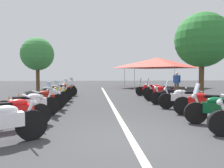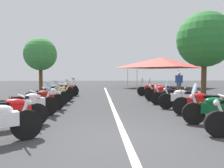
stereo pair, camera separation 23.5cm
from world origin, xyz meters
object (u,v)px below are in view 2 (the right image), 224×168
(motorcycle_right_row_5, at_px, (164,93))
(event_tent, at_px, (161,63))
(traffic_cone_0, at_px, (9,103))
(motorcycle_right_row_4, at_px, (172,96))
(motorcycle_right_row_2, at_px, (203,103))
(motorcycle_left_row_4, at_px, (48,96))
(motorcycle_right_row_6, at_px, (160,91))
(motorcycle_right_row_1, at_px, (220,109))
(motorcycle_left_row_5, at_px, (56,93))
(motorcycle_left_row_2, at_px, (28,104))
(motorcycle_left_row_3, at_px, (40,100))
(traffic_cone_2, at_px, (20,100))
(roadside_tree_0, at_px, (205,40))
(motorcycle_right_row_7, at_px, (152,89))
(motorcycle_left_row_1, at_px, (9,112))
(roadside_tree_1, at_px, (40,54))
(motorcycle_left_row_8, at_px, (66,88))
(motorcycle_left_row_7, at_px, (65,90))
(motorcycle_left_row_6, at_px, (58,91))
(bystander_1, at_px, (179,82))
(motorcycle_right_row_3, at_px, (184,98))

(motorcycle_right_row_5, bearing_deg, event_tent, -87.48)
(traffic_cone_0, bearing_deg, motorcycle_right_row_5, -72.90)
(motorcycle_right_row_4, bearing_deg, event_tent, -84.60)
(motorcycle_right_row_2, xyz_separation_m, traffic_cone_0, (1.84, 7.29, -0.17))
(motorcycle_left_row_4, bearing_deg, motorcycle_right_row_6, -15.33)
(motorcycle_right_row_1, bearing_deg, motorcycle_right_row_5, -75.70)
(motorcycle_left_row_5, relative_size, event_tent, 0.25)
(motorcycle_left_row_2, xyz_separation_m, motorcycle_left_row_3, (1.25, -0.04, -0.00))
(motorcycle_left_row_5, distance_m, traffic_cone_2, 1.91)
(roadside_tree_0, bearing_deg, motorcycle_left_row_5, 101.53)
(motorcycle_right_row_7, bearing_deg, traffic_cone_0, 52.62)
(motorcycle_right_row_1, height_order, motorcycle_right_row_5, motorcycle_right_row_1)
(traffic_cone_0, height_order, event_tent, event_tent)
(motorcycle_right_row_1, bearing_deg, motorcycle_left_row_1, 14.88)
(traffic_cone_0, relative_size, roadside_tree_1, 0.13)
(motorcycle_left_row_5, xyz_separation_m, motorcycle_right_row_5, (-0.14, -5.76, 0.00))
(motorcycle_left_row_4, relative_size, motorcycle_left_row_8, 1.05)
(motorcycle_left_row_8, relative_size, motorcycle_right_row_2, 0.85)
(motorcycle_right_row_5, bearing_deg, motorcycle_left_row_7, -6.58)
(traffic_cone_2, bearing_deg, motorcycle_left_row_6, -26.88)
(motorcycle_left_row_1, xyz_separation_m, motorcycle_right_row_6, (6.62, -6.09, 0.02))
(motorcycle_right_row_2, bearing_deg, roadside_tree_1, -31.01)
(motorcycle_right_row_1, bearing_deg, motorcycle_right_row_6, -77.02)
(motorcycle_right_row_1, bearing_deg, motorcycle_right_row_2, -82.22)
(motorcycle_right_row_1, height_order, roadside_tree_1, roadside_tree_1)
(motorcycle_left_row_5, xyz_separation_m, bystander_1, (3.26, -7.87, 0.47))
(motorcycle_right_row_1, bearing_deg, motorcycle_right_row_4, -75.00)
(motorcycle_right_row_1, relative_size, motorcycle_right_row_4, 1.05)
(motorcycle_left_row_7, relative_size, event_tent, 0.25)
(motorcycle_right_row_5, xyz_separation_m, roadside_tree_0, (1.96, -3.16, 3.16))
(traffic_cone_0, bearing_deg, motorcycle_left_row_3, -109.07)
(motorcycle_left_row_1, bearing_deg, motorcycle_right_row_3, -6.48)
(motorcycle_left_row_1, xyz_separation_m, motorcycle_left_row_8, (9.28, -0.06, 0.02))
(motorcycle_left_row_7, distance_m, motorcycle_left_row_8, 1.38)
(motorcycle_right_row_1, bearing_deg, traffic_cone_2, -15.36)
(motorcycle_left_row_6, xyz_separation_m, event_tent, (9.60, -8.92, 2.18))
(motorcycle_left_row_8, height_order, motorcycle_right_row_2, motorcycle_left_row_8)
(motorcycle_left_row_6, distance_m, motorcycle_right_row_4, 6.44)
(motorcycle_left_row_6, bearing_deg, bystander_1, -24.29)
(motorcycle_left_row_6, distance_m, motorcycle_right_row_1, 8.87)
(motorcycle_left_row_2, bearing_deg, motorcycle_left_row_4, 51.72)
(motorcycle_right_row_3, distance_m, motorcycle_right_row_5, 2.58)
(motorcycle_left_row_5, bearing_deg, motorcycle_left_row_8, 59.07)
(motorcycle_left_row_8, distance_m, roadside_tree_1, 5.96)
(motorcycle_left_row_6, xyz_separation_m, motorcycle_left_row_7, (1.21, -0.17, -0.01))
(motorcycle_right_row_3, bearing_deg, motorcycle_right_row_7, -75.16)
(motorcycle_left_row_6, xyz_separation_m, roadside_tree_0, (0.57, -9.03, 3.16))
(motorcycle_right_row_4, distance_m, motorcycle_right_row_6, 2.70)
(motorcycle_right_row_3, bearing_deg, motorcycle_left_row_3, 15.60)
(event_tent, bearing_deg, motorcycle_right_row_7, 159.89)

